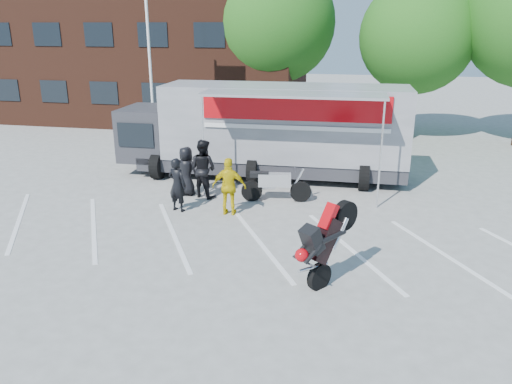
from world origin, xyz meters
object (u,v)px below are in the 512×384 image
at_px(stunt_bike_rider, 338,279).
at_px(flagpole, 154,35).
at_px(tree_mid, 417,37).
at_px(parked_motorcycle, 276,201).
at_px(tree_left, 276,23).
at_px(spectator_leather_a, 186,171).
at_px(transporter_truck, 271,176).
at_px(spectator_leather_c, 203,168).
at_px(spectator_leather_b, 177,185).
at_px(spectator_hivis, 229,187).

bearing_deg(stunt_bike_rider, flagpole, 166.55).
height_order(tree_mid, parked_motorcycle, tree_mid).
bearing_deg(flagpole, tree_left, 54.72).
xyz_separation_m(tree_left, spectator_leather_a, (-0.95, -11.72, -4.74)).
xyz_separation_m(flagpole, tree_mid, (11.24, 5.00, -0.11)).
bearing_deg(parked_motorcycle, transporter_truck, 4.40).
distance_m(parked_motorcycle, spectator_leather_c, 2.63).
bearing_deg(tree_left, parked_motorcycle, -79.85).
bearing_deg(spectator_leather_c, stunt_bike_rider, 155.17).
relative_size(parked_motorcycle, spectator_leather_b, 1.38).
distance_m(flagpole, spectator_leather_b, 9.10).
bearing_deg(spectator_leather_c, spectator_hivis, 152.54).
bearing_deg(transporter_truck, tree_mid, 53.83).
relative_size(tree_left, spectator_leather_b, 5.16).
relative_size(stunt_bike_rider, spectator_hivis, 1.18).
distance_m(stunt_bike_rider, spectator_leather_a, 7.30).
relative_size(tree_mid, spectator_leather_b, 4.59).
height_order(transporter_truck, parked_motorcycle, transporter_truck).
bearing_deg(transporter_truck, stunt_bike_rider, -70.32).
xyz_separation_m(tree_mid, parked_motorcycle, (-4.90, -10.76, -4.94)).
height_order(tree_left, spectator_leather_b, tree_left).
bearing_deg(tree_mid, flagpole, -156.03).
distance_m(spectator_leather_a, spectator_leather_c, 0.63).
distance_m(transporter_truck, parked_motorcycle, 2.80).
bearing_deg(spectator_leather_a, spectator_hivis, 156.82).
bearing_deg(spectator_leather_b, tree_mid, -105.50).
xyz_separation_m(flagpole, transporter_truck, (5.68, -3.04, -5.05)).
bearing_deg(parked_motorcycle, stunt_bike_rider, -164.64).
height_order(tree_mid, spectator_leather_c, tree_mid).
height_order(tree_left, stunt_bike_rider, tree_left).
relative_size(spectator_leather_a, spectator_hivis, 0.94).
height_order(spectator_leather_a, spectator_leather_b, spectator_leather_b).
relative_size(parked_motorcycle, spectator_leather_c, 1.19).
relative_size(transporter_truck, spectator_leather_c, 5.53).
relative_size(flagpole, spectator_leather_c, 4.12).
bearing_deg(spectator_leather_b, parked_motorcycle, -135.40).
distance_m(spectator_leather_c, spectator_hivis, 1.92).
distance_m(stunt_bike_rider, spectator_leather_b, 6.17).
relative_size(spectator_leather_b, spectator_leather_c, 0.86).
bearing_deg(tree_mid, parked_motorcycle, -114.47).
relative_size(tree_left, stunt_bike_rider, 4.19).
relative_size(flagpole, tree_mid, 1.04).
bearing_deg(spectator_leather_a, transporter_truck, -116.21).
height_order(transporter_truck, spectator_hivis, spectator_hivis).
xyz_separation_m(tree_left, stunt_bike_rider, (4.37, -16.65, -5.57)).
xyz_separation_m(tree_left, tree_mid, (7.00, -1.00, -0.62)).
bearing_deg(spectator_hivis, flagpole, -57.45).
xyz_separation_m(stunt_bike_rider, spectator_leather_a, (-5.32, 4.93, 0.82)).
bearing_deg(parked_motorcycle, flagpole, 38.27).
xyz_separation_m(transporter_truck, stunt_bike_rider, (2.94, -7.61, 0.00)).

